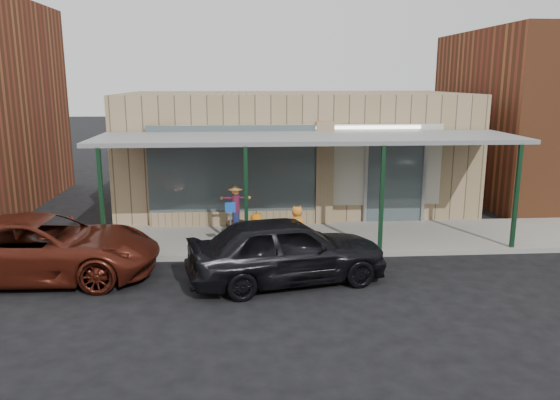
{
  "coord_description": "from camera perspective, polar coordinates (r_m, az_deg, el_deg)",
  "views": [
    {
      "loc": [
        -1.89,
        -11.78,
        4.68
      ],
      "look_at": [
        -0.88,
        2.6,
        1.48
      ],
      "focal_mm": 35.0,
      "sensor_mm": 36.0,
      "label": 1
    }
  ],
  "objects": [
    {
      "name": "barrel_scarecrow",
      "position": [
        16.26,
        -4.63,
        -1.86
      ],
      "size": [
        0.89,
        0.71,
        1.49
      ],
      "rotation": [
        0.0,
        0.0,
        -0.28
      ],
      "color": "#472C1C",
      "rests_on": "sidewalk"
    },
    {
      "name": "parked_sedan",
      "position": [
        12.77,
        0.72,
        -5.2
      ],
      "size": [
        4.94,
        2.82,
        1.64
      ],
      "rotation": [
        0.0,
        0.0,
        1.79
      ],
      "color": "black",
      "rests_on": "ground"
    },
    {
      "name": "ground",
      "position": [
        12.81,
        4.81,
        -8.95
      ],
      "size": [
        120.0,
        120.0,
        0.0
      ],
      "primitive_type": "plane",
      "color": "black",
      "rests_on": "ground"
    },
    {
      "name": "awning",
      "position": [
        15.54,
        3.01,
        6.34
      ],
      "size": [
        12.0,
        3.0,
        3.04
      ],
      "color": "slate",
      "rests_on": "ground"
    },
    {
      "name": "car_maroon",
      "position": [
        14.2,
        -23.61,
        -4.58
      ],
      "size": [
        5.49,
        2.56,
        1.52
      ],
      "primitive_type": "imported",
      "rotation": [
        0.0,
        0.0,
        1.56
      ],
      "color": "#521B10",
      "rests_on": "ground"
    },
    {
      "name": "sidewalk",
      "position": [
        16.16,
        2.87,
        -4.05
      ],
      "size": [
        40.0,
        3.2,
        0.15
      ],
      "primitive_type": "cube",
      "color": "gray",
      "rests_on": "ground"
    },
    {
      "name": "storefront",
      "position": [
        20.19,
        1.39,
        5.16
      ],
      "size": [
        12.0,
        6.25,
        4.2
      ],
      "color": "#A18162",
      "rests_on": "ground"
    },
    {
      "name": "handicap_sign",
      "position": [
        14.65,
        -5.2,
        -2.06
      ],
      "size": [
        0.27,
        0.06,
        1.33
      ],
      "rotation": [
        0.0,
        0.0,
        0.16
      ],
      "color": "gray",
      "rests_on": "sidewalk"
    },
    {
      "name": "barrel_pumpkin",
      "position": [
        15.95,
        -2.47,
        -2.96
      ],
      "size": [
        0.87,
        0.87,
        0.78
      ],
      "rotation": [
        0.0,
        0.0,
        0.42
      ],
      "color": "#472C1C",
      "rests_on": "sidewalk"
    },
    {
      "name": "block_buildings_near",
      "position": [
        21.35,
        6.6,
        9.99
      ],
      "size": [
        61.0,
        8.0,
        8.0
      ],
      "color": "brown",
      "rests_on": "ground"
    }
  ]
}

